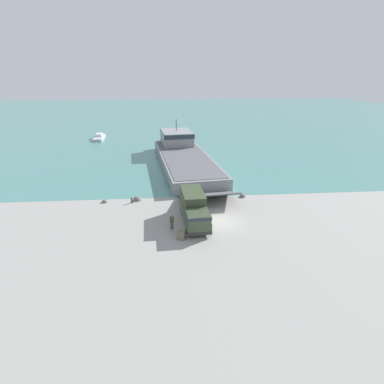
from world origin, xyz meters
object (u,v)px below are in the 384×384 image
moored_boat_a (99,137)px  soldier_on_ramp (172,221)px  military_truck (194,208)px  landing_craft (183,154)px  mooring_bollard (132,200)px  cargo_crate (181,234)px

moored_boat_a → soldier_on_ramp: bearing=106.2°
military_truck → landing_craft: bearing=176.4°
mooring_bollard → cargo_crate: 11.19m
military_truck → cargo_crate: 4.19m
landing_craft → mooring_bollard: (-7.56, -19.31, -1.21)m
military_truck → mooring_bollard: (-7.59, 5.81, -1.18)m
military_truck → soldier_on_ramp: military_truck is taller
moored_boat_a → cargo_crate: 56.17m
landing_craft → cargo_crate: landing_craft is taller
military_truck → soldier_on_ramp: bearing=-60.8°
military_truck → mooring_bollard: 9.63m
military_truck → moored_boat_a: military_truck is taller
military_truck → soldier_on_ramp: (-2.54, -1.64, -0.65)m
military_truck → cargo_crate: bearing=-27.7°
soldier_on_ramp → moored_boat_a: size_ratio=0.21×
landing_craft → cargo_crate: bearing=-100.0°
military_truck → moored_boat_a: (-20.60, 49.20, -1.17)m
landing_craft → moored_boat_a: landing_craft is taller
mooring_bollard → soldier_on_ramp: bearing=-55.8°
cargo_crate → soldier_on_ramp: bearing=114.0°
military_truck → mooring_bollard: military_truck is taller
landing_craft → moored_boat_a: size_ratio=4.35×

